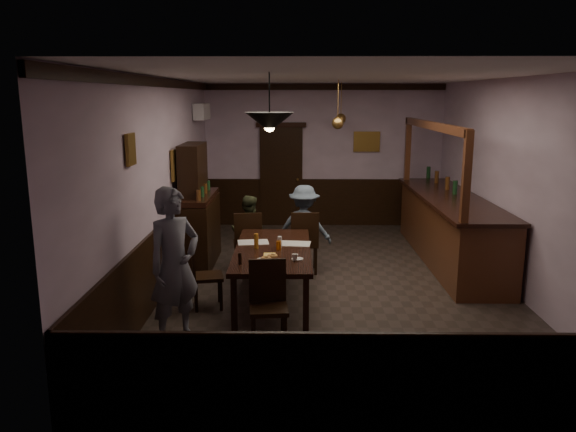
{
  "coord_description": "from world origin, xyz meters",
  "views": [
    {
      "loc": [
        -0.61,
        -7.91,
        2.74
      ],
      "look_at": [
        -0.7,
        -0.49,
        1.15
      ],
      "focal_mm": 35.0,
      "sensor_mm": 36.0,
      "label": 1
    }
  ],
  "objects_px": {
    "coffee_cup": "(295,257)",
    "person_standing": "(175,266)",
    "pendant_brass_mid": "(338,123)",
    "chair_side": "(202,271)",
    "chair_far_right": "(305,240)",
    "person_seated_right": "(304,227)",
    "bar_counter": "(449,227)",
    "pendant_iron": "(270,122)",
    "chair_far_left": "(248,240)",
    "chair_near": "(268,299)",
    "pendant_brass_far": "(341,119)",
    "dining_table": "(273,253)",
    "soda_can": "(279,245)",
    "sideboard": "(197,217)",
    "person_seated_left": "(248,232)"
  },
  "relations": [
    {
      "from": "dining_table",
      "to": "soda_can",
      "type": "relative_size",
      "value": 18.37
    },
    {
      "from": "coffee_cup",
      "to": "person_standing",
      "type": "bearing_deg",
      "value": -153.27
    },
    {
      "from": "chair_far_right",
      "to": "sideboard",
      "type": "bearing_deg",
      "value": -15.71
    },
    {
      "from": "pendant_iron",
      "to": "pendant_brass_far",
      "type": "xyz_separation_m",
      "value": [
        1.2,
        4.86,
        -0.15
      ]
    },
    {
      "from": "pendant_iron",
      "to": "pendant_brass_mid",
      "type": "xyz_separation_m",
      "value": [
        1.0,
        3.01,
        -0.15
      ]
    },
    {
      "from": "pendant_iron",
      "to": "sideboard",
      "type": "bearing_deg",
      "value": 117.38
    },
    {
      "from": "soda_can",
      "to": "pendant_iron",
      "type": "height_order",
      "value": "pendant_iron"
    },
    {
      "from": "dining_table",
      "to": "pendant_brass_mid",
      "type": "distance_m",
      "value": 2.91
    },
    {
      "from": "chair_far_right",
      "to": "bar_counter",
      "type": "bearing_deg",
      "value": -164.46
    },
    {
      "from": "person_standing",
      "to": "chair_far_right",
      "type": "bearing_deg",
      "value": 12.73
    },
    {
      "from": "chair_side",
      "to": "chair_near",
      "type": "bearing_deg",
      "value": -151.88
    },
    {
      "from": "chair_side",
      "to": "pendant_brass_far",
      "type": "height_order",
      "value": "pendant_brass_far"
    },
    {
      "from": "chair_side",
      "to": "person_seated_right",
      "type": "distance_m",
      "value": 2.24
    },
    {
      "from": "chair_far_right",
      "to": "chair_side",
      "type": "height_order",
      "value": "chair_far_right"
    },
    {
      "from": "dining_table",
      "to": "coffee_cup",
      "type": "bearing_deg",
      "value": -62.69
    },
    {
      "from": "chair_near",
      "to": "person_standing",
      "type": "height_order",
      "value": "person_standing"
    },
    {
      "from": "person_seated_left",
      "to": "sideboard",
      "type": "bearing_deg",
      "value": -2.44
    },
    {
      "from": "dining_table",
      "to": "person_seated_right",
      "type": "xyz_separation_m",
      "value": [
        0.44,
        1.55,
        -0.01
      ]
    },
    {
      "from": "person_seated_right",
      "to": "pendant_brass_mid",
      "type": "bearing_deg",
      "value": -114.99
    },
    {
      "from": "person_seated_left",
      "to": "pendant_brass_mid",
      "type": "height_order",
      "value": "pendant_brass_mid"
    },
    {
      "from": "bar_counter",
      "to": "pendant_iron",
      "type": "bearing_deg",
      "value": -136.04
    },
    {
      "from": "person_standing",
      "to": "person_seated_right",
      "type": "bearing_deg",
      "value": 15.34
    },
    {
      "from": "pendant_iron",
      "to": "dining_table",
      "type": "bearing_deg",
      "value": 90.26
    },
    {
      "from": "person_seated_left",
      "to": "pendant_brass_mid",
      "type": "xyz_separation_m",
      "value": [
        1.46,
        0.66,
        1.7
      ]
    },
    {
      "from": "coffee_cup",
      "to": "pendant_brass_mid",
      "type": "height_order",
      "value": "pendant_brass_mid"
    },
    {
      "from": "chair_side",
      "to": "person_standing",
      "type": "distance_m",
      "value": 1.12
    },
    {
      "from": "sideboard",
      "to": "person_standing",
      "type": "bearing_deg",
      "value": -84.91
    },
    {
      "from": "soda_can",
      "to": "pendant_brass_mid",
      "type": "height_order",
      "value": "pendant_brass_mid"
    },
    {
      "from": "person_seated_right",
      "to": "coffee_cup",
      "type": "bearing_deg",
      "value": 101.36
    },
    {
      "from": "person_seated_right",
      "to": "pendant_brass_far",
      "type": "bearing_deg",
      "value": -91.48
    },
    {
      "from": "pendant_brass_mid",
      "to": "chair_side",
      "type": "bearing_deg",
      "value": -128.38
    },
    {
      "from": "dining_table",
      "to": "pendant_brass_mid",
      "type": "height_order",
      "value": "pendant_brass_mid"
    },
    {
      "from": "chair_far_left",
      "to": "pendant_brass_far",
      "type": "distance_m",
      "value": 3.68
    },
    {
      "from": "person_standing",
      "to": "person_seated_right",
      "type": "height_order",
      "value": "person_standing"
    },
    {
      "from": "chair_near",
      "to": "chair_far_left",
      "type": "bearing_deg",
      "value": 93.6
    },
    {
      "from": "person_standing",
      "to": "soda_can",
      "type": "height_order",
      "value": "person_standing"
    },
    {
      "from": "person_seated_right",
      "to": "pendant_brass_far",
      "type": "distance_m",
      "value": 3.08
    },
    {
      "from": "chair_far_left",
      "to": "pendant_iron",
      "type": "relative_size",
      "value": 1.5
    },
    {
      "from": "chair_near",
      "to": "coffee_cup",
      "type": "xyz_separation_m",
      "value": [
        0.3,
        0.75,
        0.27
      ]
    },
    {
      "from": "person_seated_right",
      "to": "soda_can",
      "type": "bearing_deg",
      "value": 92.67
    },
    {
      "from": "chair_far_right",
      "to": "person_seated_left",
      "type": "height_order",
      "value": "person_seated_left"
    },
    {
      "from": "chair_far_right",
      "to": "person_seated_right",
      "type": "distance_m",
      "value": 0.31
    },
    {
      "from": "chair_near",
      "to": "pendant_iron",
      "type": "height_order",
      "value": "pendant_iron"
    },
    {
      "from": "person_seated_right",
      "to": "chair_far_right",
      "type": "bearing_deg",
      "value": 105.74
    },
    {
      "from": "chair_side",
      "to": "pendant_iron",
      "type": "relative_size",
      "value": 1.37
    },
    {
      "from": "chair_far_left",
      "to": "pendant_brass_mid",
      "type": "relative_size",
      "value": 1.22
    },
    {
      "from": "person_seated_left",
      "to": "soda_can",
      "type": "height_order",
      "value": "person_seated_left"
    },
    {
      "from": "chair_near",
      "to": "chair_side",
      "type": "distance_m",
      "value": 1.44
    },
    {
      "from": "pendant_iron",
      "to": "bar_counter",
      "type": "bearing_deg",
      "value": 43.96
    },
    {
      "from": "sideboard",
      "to": "bar_counter",
      "type": "xyz_separation_m",
      "value": [
        4.2,
        0.25,
        -0.21
      ]
    }
  ]
}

